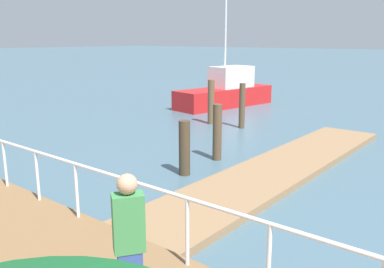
# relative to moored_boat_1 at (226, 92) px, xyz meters

# --- Properties ---
(floating_dock) EXTENTS (12.21, 2.00, 0.18)m
(floating_dock) POSITION_rel_moored_boat_1_xyz_m (-8.92, -7.79, -0.72)
(floating_dock) COLOR #93704C
(floating_dock) RESTS_ON ground_plane
(boardwalk_railing) EXTENTS (0.06, 26.78, 1.08)m
(boardwalk_railing) POSITION_rel_moored_boat_1_xyz_m (-14.68, -6.64, 0.40)
(boardwalk_railing) COLOR white
(boardwalk_railing) RESTS_ON boardwalk
(dock_piling_1) EXTENTS (0.29, 0.29, 1.95)m
(dock_piling_1) POSITION_rel_moored_boat_1_xyz_m (-4.52, -2.28, 0.16)
(dock_piling_1) COLOR brown
(dock_piling_1) RESTS_ON ground_plane
(dock_piling_2) EXTENTS (0.31, 0.31, 1.53)m
(dock_piling_2) POSITION_rel_moored_boat_1_xyz_m (-10.61, -5.86, -0.05)
(dock_piling_2) COLOR #473826
(dock_piling_2) RESTS_ON ground_plane
(dock_piling_3) EXTENTS (0.25, 0.25, 1.89)m
(dock_piling_3) POSITION_rel_moored_boat_1_xyz_m (-4.40, -3.80, 0.13)
(dock_piling_3) COLOR brown
(dock_piling_3) RESTS_ON ground_plane
(dock_piling_4) EXTENTS (0.28, 0.28, 1.75)m
(dock_piling_4) POSITION_rel_moored_boat_1_xyz_m (-8.86, -5.71, 0.06)
(dock_piling_4) COLOR brown
(dock_piling_4) RESTS_ON ground_plane
(moored_boat_1) EXTENTS (6.32, 2.78, 7.17)m
(moored_boat_1) POSITION_rel_moored_boat_1_xyz_m (0.00, 0.00, 0.00)
(moored_boat_1) COLOR red
(moored_boat_1) RESTS_ON ground_plane
(pedestrian_0) EXTENTS (0.42, 0.39, 1.82)m
(pedestrian_0) POSITION_rel_moored_boat_1_xyz_m (-16.01, -9.54, 0.54)
(pedestrian_0) COLOR #334C99
(pedestrian_0) RESTS_ON boardwalk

